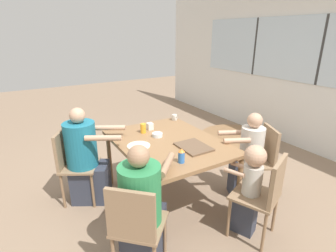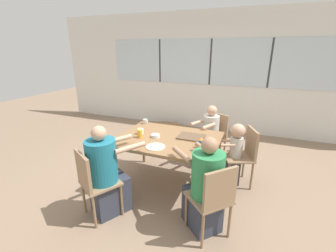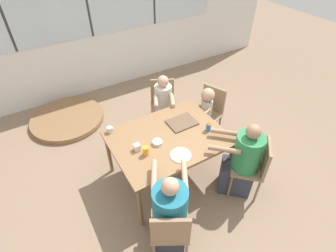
{
  "view_description": "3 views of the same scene",
  "coord_description": "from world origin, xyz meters",
  "px_view_note": "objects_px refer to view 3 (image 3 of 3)",
  "views": [
    {
      "loc": [
        2.36,
        -1.4,
        1.93
      ],
      "look_at": [
        0.0,
        0.0,
        0.94
      ],
      "focal_mm": 28.0,
      "sensor_mm": 36.0,
      "label": 1
    },
    {
      "loc": [
        1.09,
        -2.75,
        1.96
      ],
      "look_at": [
        0.0,
        0.0,
        0.94
      ],
      "focal_mm": 24.0,
      "sensor_mm": 36.0,
      "label": 2
    },
    {
      "loc": [
        -1.24,
        -2.09,
        3.01
      ],
      "look_at": [
        0.0,
        0.0,
        0.94
      ],
      "focal_mm": 28.0,
      "sensor_mm": 36.0,
      "label": 3
    }
  ],
  "objects_px": {
    "chair_for_toddler": "(210,109)",
    "juice_glass": "(146,151)",
    "person_toddler": "(205,115)",
    "coffee_mug": "(110,130)",
    "person_man_blue_shirt": "(241,163)",
    "milk_carton_small": "(137,147)",
    "folded_table_stack": "(68,119)",
    "chair_for_man_blue_shirt": "(256,164)",
    "sippy_cup": "(209,126)",
    "chair_for_man_teal_shirt": "(170,230)",
    "person_man_teal_shirt": "(170,216)",
    "chair_for_woman_green_shirt": "(163,101)",
    "bowl_white_shallow": "(157,142)",
    "person_woman_green_shirt": "(163,109)"
  },
  "relations": [
    {
      "from": "chair_for_woman_green_shirt",
      "to": "chair_for_man_teal_shirt",
      "type": "relative_size",
      "value": 1.0
    },
    {
      "from": "chair_for_woman_green_shirt",
      "to": "sippy_cup",
      "type": "xyz_separation_m",
      "value": [
        0.02,
        -1.17,
        0.3
      ]
    },
    {
      "from": "chair_for_toddler",
      "to": "juice_glass",
      "type": "height_order",
      "value": "chair_for_toddler"
    },
    {
      "from": "folded_table_stack",
      "to": "chair_for_toddler",
      "type": "bearing_deg",
      "value": -38.6
    },
    {
      "from": "chair_for_toddler",
      "to": "sippy_cup",
      "type": "xyz_separation_m",
      "value": [
        -0.52,
        -0.6,
        0.3
      ]
    },
    {
      "from": "person_toddler",
      "to": "juice_glass",
      "type": "xyz_separation_m",
      "value": [
        -1.27,
        -0.51,
        0.32
      ]
    },
    {
      "from": "chair_for_man_teal_shirt",
      "to": "sippy_cup",
      "type": "xyz_separation_m",
      "value": [
        1.07,
        0.82,
        0.3
      ]
    },
    {
      "from": "chair_for_toddler",
      "to": "coffee_mug",
      "type": "xyz_separation_m",
      "value": [
        -1.63,
        0.02,
        0.27
      ]
    },
    {
      "from": "person_woman_green_shirt",
      "to": "person_man_blue_shirt",
      "type": "relative_size",
      "value": 0.94
    },
    {
      "from": "chair_for_toddler",
      "to": "milk_carton_small",
      "type": "relative_size",
      "value": 10.23
    },
    {
      "from": "chair_for_man_teal_shirt",
      "to": "person_woman_green_shirt",
      "type": "height_order",
      "value": "person_woman_green_shirt"
    },
    {
      "from": "sippy_cup",
      "to": "person_toddler",
      "type": "bearing_deg",
      "value": 54.53
    },
    {
      "from": "person_woman_green_shirt",
      "to": "person_toddler",
      "type": "height_order",
      "value": "person_woman_green_shirt"
    },
    {
      "from": "chair_for_toddler",
      "to": "juice_glass",
      "type": "relative_size",
      "value": 7.6
    },
    {
      "from": "person_man_blue_shirt",
      "to": "sippy_cup",
      "type": "height_order",
      "value": "person_man_blue_shirt"
    },
    {
      "from": "coffee_mug",
      "to": "bowl_white_shallow",
      "type": "xyz_separation_m",
      "value": [
        0.42,
        -0.5,
        -0.02
      ]
    },
    {
      "from": "chair_for_man_teal_shirt",
      "to": "coffee_mug",
      "type": "relative_size",
      "value": 10.76
    },
    {
      "from": "person_toddler",
      "to": "coffee_mug",
      "type": "relative_size",
      "value": 11.76
    },
    {
      "from": "chair_for_man_blue_shirt",
      "to": "chair_for_toddler",
      "type": "xyz_separation_m",
      "value": [
        0.22,
        1.21,
        0.0
      ]
    },
    {
      "from": "sippy_cup",
      "to": "bowl_white_shallow",
      "type": "relative_size",
      "value": 1.19
    },
    {
      "from": "person_man_teal_shirt",
      "to": "juice_glass",
      "type": "height_order",
      "value": "person_man_teal_shirt"
    },
    {
      "from": "person_woman_green_shirt",
      "to": "bowl_white_shallow",
      "type": "height_order",
      "value": "person_woman_green_shirt"
    },
    {
      "from": "folded_table_stack",
      "to": "milk_carton_small",
      "type": "bearing_deg",
      "value": -76.31
    },
    {
      "from": "person_woman_green_shirt",
      "to": "juice_glass",
      "type": "xyz_separation_m",
      "value": [
        -0.8,
        -0.99,
        0.33
      ]
    },
    {
      "from": "sippy_cup",
      "to": "milk_carton_small",
      "type": "relative_size",
      "value": 1.67
    },
    {
      "from": "chair_for_toddler",
      "to": "juice_glass",
      "type": "bearing_deg",
      "value": 88.98
    },
    {
      "from": "coffee_mug",
      "to": "milk_carton_small",
      "type": "relative_size",
      "value": 0.95
    },
    {
      "from": "person_man_blue_shirt",
      "to": "juice_glass",
      "type": "relative_size",
      "value": 9.76
    },
    {
      "from": "chair_for_man_teal_shirt",
      "to": "juice_glass",
      "type": "height_order",
      "value": "chair_for_man_teal_shirt"
    },
    {
      "from": "person_man_blue_shirt",
      "to": "milk_carton_small",
      "type": "bearing_deg",
      "value": 103.64
    },
    {
      "from": "chair_for_man_blue_shirt",
      "to": "folded_table_stack",
      "type": "xyz_separation_m",
      "value": [
        -1.74,
        2.78,
        -0.48
      ]
    },
    {
      "from": "chair_for_man_blue_shirt",
      "to": "chair_for_man_teal_shirt",
      "type": "xyz_separation_m",
      "value": [
        -1.37,
        -0.2,
        0.0
      ]
    },
    {
      "from": "juice_glass",
      "to": "person_woman_green_shirt",
      "type": "bearing_deg",
      "value": 51.11
    },
    {
      "from": "person_man_teal_shirt",
      "to": "chair_for_man_blue_shirt",
      "type": "bearing_deg",
      "value": 31.94
    },
    {
      "from": "sippy_cup",
      "to": "chair_for_toddler",
      "type": "bearing_deg",
      "value": 48.82
    },
    {
      "from": "chair_for_toddler",
      "to": "chair_for_man_blue_shirt",
      "type": "bearing_deg",
      "value": 146.68
    },
    {
      "from": "milk_carton_small",
      "to": "bowl_white_shallow",
      "type": "distance_m",
      "value": 0.26
    },
    {
      "from": "chair_for_toddler",
      "to": "sippy_cup",
      "type": "relative_size",
      "value": 6.11
    },
    {
      "from": "coffee_mug",
      "to": "person_woman_green_shirt",
      "type": "bearing_deg",
      "value": 21.55
    },
    {
      "from": "chair_for_man_blue_shirt",
      "to": "person_woman_green_shirt",
      "type": "bearing_deg",
      "value": 57.04
    },
    {
      "from": "chair_for_woman_green_shirt",
      "to": "person_man_teal_shirt",
      "type": "distance_m",
      "value": 2.08
    },
    {
      "from": "chair_for_man_teal_shirt",
      "to": "person_toddler",
      "type": "xyz_separation_m",
      "value": [
        1.45,
        1.36,
        -0.03
      ]
    },
    {
      "from": "person_man_teal_shirt",
      "to": "bowl_white_shallow",
      "type": "height_order",
      "value": "person_man_teal_shirt"
    },
    {
      "from": "person_toddler",
      "to": "chair_for_woman_green_shirt",
      "type": "bearing_deg",
      "value": 9.47
    },
    {
      "from": "person_man_teal_shirt",
      "to": "coffee_mug",
      "type": "distance_m",
      "value": 1.33
    },
    {
      "from": "bowl_white_shallow",
      "to": "folded_table_stack",
      "type": "relative_size",
      "value": 0.09
    },
    {
      "from": "chair_for_man_teal_shirt",
      "to": "bowl_white_shallow",
      "type": "distance_m",
      "value": 1.04
    },
    {
      "from": "chair_for_man_blue_shirt",
      "to": "chair_for_man_teal_shirt",
      "type": "height_order",
      "value": "same"
    },
    {
      "from": "person_man_blue_shirt",
      "to": "milk_carton_small",
      "type": "xyz_separation_m",
      "value": [
        -1.13,
        0.65,
        0.3
      ]
    },
    {
      "from": "sippy_cup",
      "to": "person_man_teal_shirt",
      "type": "bearing_deg",
      "value": -145.62
    }
  ]
}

